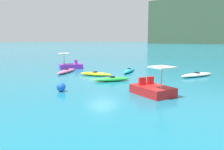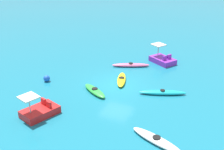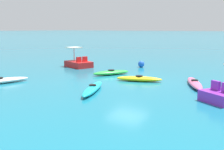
# 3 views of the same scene
# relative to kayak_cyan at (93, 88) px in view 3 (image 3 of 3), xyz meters

# --- Properties ---
(ground_plane) EXTENTS (600.00, 600.00, 0.00)m
(ground_plane) POSITION_rel_kayak_cyan_xyz_m (0.09, -3.82, -0.16)
(ground_plane) COLOR #19728C
(kayak_cyan) EXTENTS (2.01, 3.53, 0.37)m
(kayak_cyan) POSITION_rel_kayak_cyan_xyz_m (0.00, 0.00, 0.00)
(kayak_cyan) COLOR #19B7C6
(kayak_cyan) RESTS_ON ground_plane
(kayak_yellow) EXTENTS (2.93, 1.69, 0.37)m
(kayak_yellow) POSITION_rel_kayak_cyan_xyz_m (-0.74, -3.80, 0.00)
(kayak_yellow) COLOR yellow
(kayak_yellow) RESTS_ON ground_plane
(kayak_pink) EXTENTS (2.10, 3.39, 0.37)m
(kayak_pink) POSITION_rel_kayak_cyan_xyz_m (-4.07, -4.39, 0.00)
(kayak_pink) COLOR pink
(kayak_pink) RESTS_ON ground_plane
(kayak_green) EXTENTS (2.04, 2.76, 0.37)m
(kayak_green) POSITION_rel_kayak_cyan_xyz_m (2.06, -4.78, 0.00)
(kayak_green) COLOR green
(kayak_green) RESTS_ON ground_plane
(pedal_boat_red) EXTENTS (2.74, 2.14, 1.68)m
(pedal_boat_red) POSITION_rel_kayak_cyan_xyz_m (6.61, -6.45, 0.17)
(pedal_boat_red) COLOR red
(pedal_boat_red) RESTS_ON ground_plane
(buoy_blue) EXTENTS (0.55, 0.55, 0.55)m
(buoy_blue) POSITION_rel_kayak_cyan_xyz_m (2.05, -9.40, 0.11)
(buoy_blue) COLOR blue
(buoy_blue) RESTS_ON ground_plane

